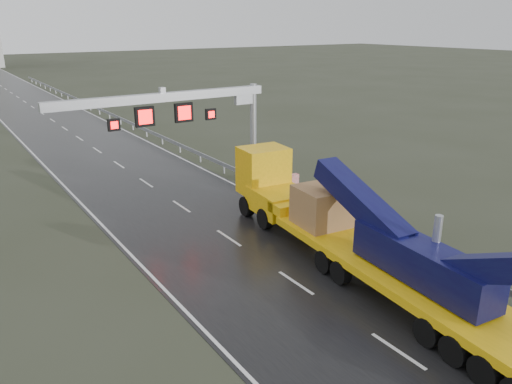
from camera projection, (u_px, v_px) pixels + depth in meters
ground at (358, 325)px, 19.64m from camera, size 400.00×400.00×0.00m
road at (80, 138)px, 51.15m from camera, size 11.00×200.00×0.02m
guardrail at (175, 143)px, 46.25m from camera, size 0.20×140.00×1.40m
sign_gantry at (193, 113)px, 33.11m from camera, size 14.90×1.20×7.42m
heavy_haul_truck at (337, 223)px, 24.63m from camera, size 5.03×21.32×4.97m
exit_sign_pair at (336, 183)px, 31.35m from camera, size 1.38×0.46×2.44m
striped_barrier at (293, 183)px, 35.11m from camera, size 0.72×0.40×1.21m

